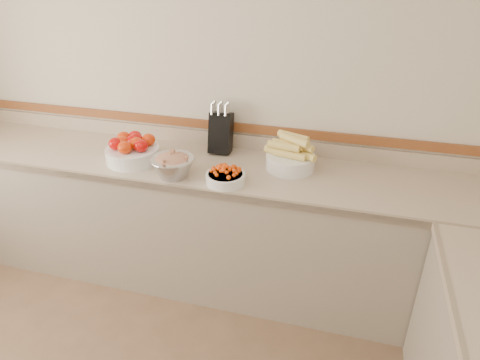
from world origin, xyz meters
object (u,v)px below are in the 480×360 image
(corn_bowl, at_px, (290,157))
(rhubarb_bowl, at_px, (173,165))
(knife_block, at_px, (221,132))
(tomato_bowl, at_px, (132,150))
(cherry_tomato_bowl, at_px, (225,176))

(corn_bowl, bearing_deg, rhubarb_bowl, -155.68)
(rhubarb_bowl, bearing_deg, knife_block, 69.11)
(knife_block, relative_size, corn_bowl, 1.05)
(knife_block, height_order, tomato_bowl, knife_block)
(tomato_bowl, bearing_deg, cherry_tomato_bowl, -11.13)
(cherry_tomato_bowl, distance_m, rhubarb_bowl, 0.33)
(knife_block, bearing_deg, corn_bowl, -15.09)
(knife_block, relative_size, rhubarb_bowl, 1.33)
(corn_bowl, bearing_deg, knife_block, 164.91)
(knife_block, xyz_separation_m, tomato_bowl, (-0.50, -0.29, -0.06))
(knife_block, xyz_separation_m, corn_bowl, (0.49, -0.13, -0.06))
(knife_block, relative_size, cherry_tomato_bowl, 1.51)
(cherry_tomato_bowl, bearing_deg, tomato_bowl, 168.87)
(tomato_bowl, height_order, corn_bowl, corn_bowl)
(rhubarb_bowl, bearing_deg, cherry_tomato_bowl, 1.11)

